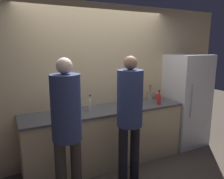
% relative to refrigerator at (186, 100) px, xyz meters
% --- Properties ---
extents(ground_plane, '(14.00, 14.00, 0.00)m').
position_rel_refrigerator_xyz_m(ground_plane, '(-1.72, -0.34, -0.88)').
color(ground_plane, '#4C4238').
extents(wall_back, '(5.20, 0.06, 2.60)m').
position_rel_refrigerator_xyz_m(wall_back, '(-1.72, 0.34, 0.42)').
color(wall_back, '#D6BC8C').
rests_on(wall_back, ground_plane).
extents(counter, '(2.63, 0.66, 0.94)m').
position_rel_refrigerator_xyz_m(counter, '(-1.72, 0.03, -0.41)').
color(counter, beige).
rests_on(counter, ground_plane).
extents(refrigerator, '(0.73, 0.67, 1.76)m').
position_rel_refrigerator_xyz_m(refrigerator, '(0.00, 0.00, 0.00)').
color(refrigerator, white).
rests_on(refrigerator, ground_plane).
extents(person_left, '(0.34, 0.34, 1.80)m').
position_rel_refrigerator_xyz_m(person_left, '(-2.55, -0.69, 0.19)').
color(person_left, '#38332D').
rests_on(person_left, ground_plane).
extents(person_center, '(0.34, 0.34, 1.80)m').
position_rel_refrigerator_xyz_m(person_center, '(-1.67, -0.62, 0.19)').
color(person_center, black).
rests_on(person_center, ground_plane).
extents(fruit_bowl, '(0.36, 0.36, 0.13)m').
position_rel_refrigerator_xyz_m(fruit_bowl, '(-2.36, 0.01, 0.10)').
color(fruit_bowl, beige).
rests_on(fruit_bowl, counter).
extents(utensil_crock, '(0.11, 0.11, 0.27)m').
position_rel_refrigerator_xyz_m(utensil_crock, '(-0.67, 0.25, 0.12)').
color(utensil_crock, '#ADA393').
rests_on(utensil_crock, counter).
extents(bottle_amber, '(0.08, 0.08, 0.16)m').
position_rel_refrigerator_xyz_m(bottle_amber, '(-1.30, 0.22, 0.12)').
color(bottle_amber, brown).
rests_on(bottle_amber, counter).
extents(bottle_clear, '(0.05, 0.05, 0.26)m').
position_rel_refrigerator_xyz_m(bottle_clear, '(-1.99, 0.00, 0.16)').
color(bottle_clear, silver).
rests_on(bottle_clear, counter).
extents(bottle_red, '(0.07, 0.07, 0.25)m').
position_rel_refrigerator_xyz_m(bottle_red, '(-0.80, -0.16, 0.15)').
color(bottle_red, red).
rests_on(bottle_red, counter).
extents(cup_red, '(0.09, 0.09, 0.10)m').
position_rel_refrigerator_xyz_m(cup_red, '(-0.59, 0.15, 0.11)').
color(cup_red, '#A33D33').
rests_on(cup_red, counter).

